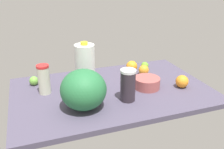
% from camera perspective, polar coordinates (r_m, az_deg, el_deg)
% --- Properties ---
extents(countertop, '(1.20, 0.76, 0.03)m').
position_cam_1_polar(countertop, '(1.55, 0.00, -3.91)').
color(countertop, '#4C455B').
rests_on(countertop, ground).
extents(mixing_bowl, '(0.16, 0.16, 0.07)m').
position_cam_1_polar(mixing_bowl, '(1.57, 8.00, -1.90)').
color(mixing_bowl, '#A75350').
rests_on(mixing_bowl, countertop).
extents(tumbler_cup, '(0.07, 0.07, 0.18)m').
position_cam_1_polar(tumbler_cup, '(1.52, -15.30, -1.07)').
color(tumbler_cup, beige).
rests_on(tumbler_cup, countertop).
extents(milk_jug, '(0.12, 0.12, 0.29)m').
position_cam_1_polar(milk_jug, '(1.55, -6.17, 1.96)').
color(milk_jug, white).
rests_on(milk_jug, countertop).
extents(shaker_bottle, '(0.09, 0.09, 0.18)m').
position_cam_1_polar(shaker_bottle, '(1.39, 3.66, -2.44)').
color(shaker_bottle, '#30272F').
rests_on(shaker_bottle, countertop).
extents(watermelon, '(0.24, 0.24, 0.22)m').
position_cam_1_polar(watermelon, '(1.31, -6.54, -3.45)').
color(watermelon, '#28703E').
rests_on(watermelon, countertop).
extents(lime_beside_bowl, '(0.06, 0.06, 0.06)m').
position_cam_1_polar(lime_beside_bowl, '(1.67, -17.41, -1.36)').
color(lime_beside_bowl, '#6DB040').
rests_on(lime_beside_bowl, countertop).
extents(orange_far_back, '(0.08, 0.08, 0.08)m').
position_cam_1_polar(orange_far_back, '(1.62, 15.71, -1.53)').
color(orange_far_back, orange).
rests_on(orange_far_back, countertop).
extents(orange_loose, '(0.07, 0.07, 0.07)m').
position_cam_1_polar(orange_loose, '(1.76, 7.27, 1.01)').
color(orange_loose, orange).
rests_on(orange_loose, countertop).
extents(orange_near_front, '(0.08, 0.08, 0.08)m').
position_cam_1_polar(orange_near_front, '(1.81, 4.53, 1.88)').
color(orange_near_front, orange).
rests_on(orange_near_front, countertop).
extents(lime_by_jug, '(0.06, 0.06, 0.06)m').
position_cam_1_polar(lime_by_jug, '(1.86, 7.50, 2.03)').
color(lime_by_jug, '#69AD2E').
rests_on(lime_by_jug, countertop).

